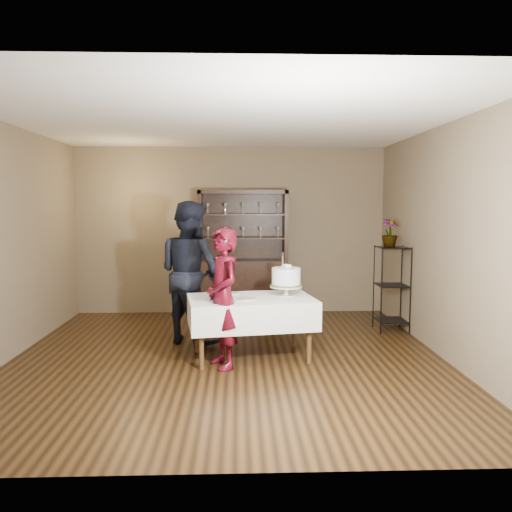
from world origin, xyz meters
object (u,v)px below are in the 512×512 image
object	(u,v)px
man	(190,272)
potted_plant	(390,233)
cake_table	(251,312)
plant_etagere	(392,285)
china_hutch	(243,274)
woman	(223,298)
cake	(286,278)

from	to	relation	value
man	potted_plant	distance (m)	2.83
cake_table	man	bearing A→B (deg)	138.26
plant_etagere	man	distance (m)	2.84
plant_etagere	china_hutch	bearing A→B (deg)	153.17
woman	plant_etagere	bearing A→B (deg)	99.77
cake_table	potted_plant	world-z (taller)	potted_plant
china_hutch	man	distance (m)	1.72
woman	potted_plant	world-z (taller)	potted_plant
china_hutch	cake_table	world-z (taller)	china_hutch
man	cake	distance (m)	1.32
plant_etagere	man	size ratio (longest dim) A/B	0.66
plant_etagere	woman	distance (m)	2.77
man	cake	xyz separation A→B (m)	(1.18, -0.59, 0.01)
woman	man	distance (m)	1.11
potted_plant	plant_etagere	bearing A→B (deg)	-45.25
china_hutch	potted_plant	size ratio (longest dim) A/B	5.10
china_hutch	plant_etagere	xyz separation A→B (m)	(2.08, -1.05, -0.01)
man	cake_table	bearing A→B (deg)	177.78
woman	cake	size ratio (longest dim) A/B	2.95
cake	woman	bearing A→B (deg)	-150.64
cake_table	woman	size ratio (longest dim) A/B	1.01
man	cake	bearing A→B (deg)	-166.95
plant_etagere	cake	bearing A→B (deg)	-145.70
man	plant_etagere	bearing A→B (deg)	-130.30
plant_etagere	cake	size ratio (longest dim) A/B	2.31
woman	cake	bearing A→B (deg)	96.33
woman	potted_plant	xyz separation A→B (m)	(2.28, 1.54, 0.62)
china_hutch	woman	world-z (taller)	china_hutch
cake_table	plant_etagere	bearing A→B (deg)	30.52
man	potted_plant	world-z (taller)	man
woman	china_hutch	bearing A→B (deg)	151.53
china_hutch	woman	bearing A→B (deg)	-95.43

